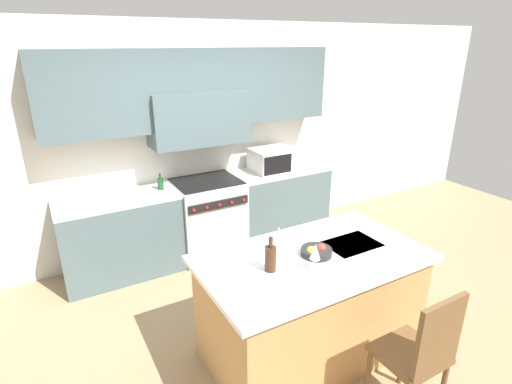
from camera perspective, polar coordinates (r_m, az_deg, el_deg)
ground_plane at (r=3.82m, az=4.52°, el=-19.60°), size 10.00×10.00×0.00m
back_cabinetry at (r=4.79m, az=-8.74°, el=9.96°), size 10.00×0.46×2.70m
back_counter at (r=4.91m, az=-6.96°, el=-3.60°), size 3.31×0.62×0.91m
range_stove at (r=4.89m, az=-6.86°, el=-3.56°), size 0.78×0.70×0.93m
microwave at (r=5.09m, az=2.28°, el=4.60°), size 0.50×0.44×0.28m
kitchen_island at (r=3.40m, az=7.74°, el=-15.66°), size 1.76×1.00×0.91m
island_chair at (r=2.99m, az=22.50°, el=-20.29°), size 0.42×0.40×1.03m
wine_bottle at (r=2.89m, az=2.08°, el=-9.41°), size 0.08×0.08×0.27m
wine_glass_near at (r=2.91m, az=8.45°, el=-8.52°), size 0.08×0.08×0.21m
wine_glass_far at (r=3.13m, az=3.25°, el=-6.08°), size 0.08×0.08×0.21m
fruit_bowl at (r=3.15m, az=8.61°, el=-8.39°), size 0.24×0.24×0.09m
oil_bottle_on_counter at (r=4.57m, az=-13.49°, el=1.19°), size 0.07×0.07×0.19m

